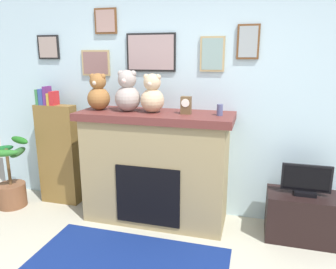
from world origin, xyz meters
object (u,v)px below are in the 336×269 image
object	(u,v)px
television	(306,181)
fireplace	(156,167)
bookshelf	(58,152)
candle_jar	(220,110)
tv_stand	(302,217)
teddy_bear_grey	(152,95)
potted_plant	(10,181)
teddy_bear_brown	(128,93)
teddy_bear_tan	(98,94)
mantel_clock	(186,105)

from	to	relation	value
television	fireplace	bearing A→B (deg)	179.62
bookshelf	candle_jar	distance (m)	2.08
tv_stand	fireplace	bearing A→B (deg)	179.67
bookshelf	teddy_bear_grey	xyz separation A→B (m)	(1.27, -0.11, 0.75)
potted_plant	teddy_bear_brown	size ratio (longest dim) A/B	1.94
television	potted_plant	bearing A→B (deg)	-176.98
television	candle_jar	bearing A→B (deg)	-179.50
bookshelf	teddy_bear_brown	distance (m)	1.26
tv_stand	teddy_bear_grey	distance (m)	1.96
teddy_bear_brown	teddy_bear_grey	distance (m)	0.28
tv_stand	teddy_bear_grey	bearing A→B (deg)	-179.66
teddy_bear_brown	television	bearing A→B (deg)	0.25
candle_jar	teddy_bear_brown	world-z (taller)	teddy_bear_brown
fireplace	bookshelf	distance (m)	1.30
teddy_bear_brown	teddy_bear_grey	world-z (taller)	teddy_bear_brown
potted_plant	teddy_bear_tan	bearing A→B (deg)	8.25
candle_jar	teddy_bear_grey	xyz separation A→B (m)	(-0.71, -0.00, 0.12)
bookshelf	teddy_bear_tan	world-z (taller)	teddy_bear_tan
teddy_bear_tan	fireplace	bearing A→B (deg)	1.62
potted_plant	television	size ratio (longest dim) A/B	1.84
tv_stand	candle_jar	distance (m)	1.36
fireplace	teddy_bear_brown	bearing A→B (deg)	-176.54
potted_plant	teddy_bear_grey	bearing A→B (deg)	5.41
bookshelf	candle_jar	size ratio (longest dim) A/B	12.71
bookshelf	television	world-z (taller)	bookshelf
teddy_bear_brown	bookshelf	bearing A→B (deg)	173.73
potted_plant	tv_stand	xyz separation A→B (m)	(3.35, 0.18, -0.09)
teddy_bear_grey	teddy_bear_brown	bearing A→B (deg)	-179.99
television	teddy_bear_grey	size ratio (longest dim) A/B	1.15
fireplace	television	distance (m)	1.54
teddy_bear_grey	teddy_bear_tan	bearing A→B (deg)	180.00
television	candle_jar	distance (m)	1.09
fireplace	mantel_clock	bearing A→B (deg)	-3.21
bookshelf	candle_jar	world-z (taller)	bookshelf
fireplace	candle_jar	world-z (taller)	candle_jar
mantel_clock	teddy_bear_grey	distance (m)	0.37
candle_jar	teddy_bear_tan	xyz separation A→B (m)	(-1.32, -0.00, 0.12)
candle_jar	teddy_bear_tan	distance (m)	1.33
fireplace	tv_stand	world-z (taller)	fireplace
television	teddy_bear_grey	distance (m)	1.76
mantel_clock	teddy_bear_tan	xyz separation A→B (m)	(-0.98, 0.00, 0.09)
bookshelf	teddy_bear_grey	distance (m)	1.48
fireplace	teddy_bear_grey	size ratio (longest dim) A/B	4.10
potted_plant	candle_jar	size ratio (longest dim) A/B	7.40
teddy_bear_brown	teddy_bear_grey	xyz separation A→B (m)	(0.28, 0.00, -0.02)
television	tv_stand	bearing A→B (deg)	90.00
television	mantel_clock	world-z (taller)	mantel_clock
teddy_bear_tan	teddy_bear_brown	distance (m)	0.34
fireplace	mantel_clock	world-z (taller)	mantel_clock
television	mantel_clock	size ratio (longest dim) A/B	2.57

